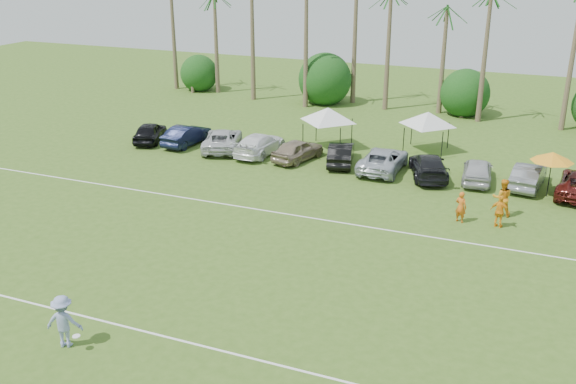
% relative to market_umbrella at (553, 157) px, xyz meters
% --- Properties ---
extents(ground, '(120.00, 120.00, 0.00)m').
position_rel_market_umbrella_xyz_m(ground, '(-12.94, -21.82, -2.31)').
color(ground, '#3C5C1B').
rests_on(ground, ground).
extents(field_lines, '(80.00, 12.10, 0.01)m').
position_rel_market_umbrella_xyz_m(field_lines, '(-12.94, -13.82, -2.30)').
color(field_lines, white).
rests_on(field_lines, ground).
extents(palm_tree_0, '(2.40, 2.40, 8.90)m').
position_rel_market_umbrella_xyz_m(palm_tree_0, '(-34.94, 16.18, 5.17)').
color(palm_tree_0, brown).
rests_on(palm_tree_0, ground).
extents(palm_tree_1, '(2.40, 2.40, 9.90)m').
position_rel_market_umbrella_xyz_m(palm_tree_1, '(-29.94, 16.18, 6.05)').
color(palm_tree_1, brown).
rests_on(palm_tree_1, ground).
extents(palm_tree_4, '(2.40, 2.40, 8.90)m').
position_rel_market_umbrella_xyz_m(palm_tree_4, '(-16.94, 16.18, 5.17)').
color(palm_tree_4, brown).
rests_on(palm_tree_4, ground).
extents(palm_tree_5, '(2.40, 2.40, 9.90)m').
position_rel_market_umbrella_xyz_m(palm_tree_5, '(-12.94, 16.18, 6.05)').
color(palm_tree_5, brown).
rests_on(palm_tree_5, ground).
extents(palm_tree_8, '(2.40, 2.40, 8.90)m').
position_rel_market_umbrella_xyz_m(palm_tree_8, '(0.06, 16.18, 5.17)').
color(palm_tree_8, brown).
rests_on(palm_tree_8, ground).
extents(bush_tree_0, '(4.00, 4.00, 4.00)m').
position_rel_market_umbrella_xyz_m(bush_tree_0, '(-31.94, 17.18, -0.51)').
color(bush_tree_0, brown).
rests_on(bush_tree_0, ground).
extents(bush_tree_1, '(4.00, 4.00, 4.00)m').
position_rel_market_umbrella_xyz_m(bush_tree_1, '(-18.94, 17.18, -0.51)').
color(bush_tree_1, brown).
rests_on(bush_tree_1, ground).
extents(bush_tree_2, '(4.00, 4.00, 4.00)m').
position_rel_market_umbrella_xyz_m(bush_tree_2, '(-6.94, 17.18, -0.51)').
color(bush_tree_2, brown).
rests_on(bush_tree_2, ground).
extents(sideline_player_a, '(0.69, 0.57, 1.62)m').
position_rel_market_umbrella_xyz_m(sideline_player_a, '(-3.97, -5.44, -1.50)').
color(sideline_player_a, orange).
rests_on(sideline_player_a, ground).
extents(sideline_player_b, '(1.12, 0.96, 2.01)m').
position_rel_market_umbrella_xyz_m(sideline_player_b, '(-2.15, -3.87, -1.30)').
color(sideline_player_b, orange).
rests_on(sideline_player_b, ground).
extents(sideline_player_c, '(1.05, 0.65, 1.66)m').
position_rel_market_umbrella_xyz_m(sideline_player_c, '(-2.10, -5.38, -1.47)').
color(sideline_player_c, orange).
rests_on(sideline_player_c, ground).
extents(canopy_tent_left, '(4.08, 4.08, 3.31)m').
position_rel_market_umbrella_xyz_m(canopy_tent_left, '(-14.27, 4.09, 0.53)').
color(canopy_tent_left, black).
rests_on(canopy_tent_left, ground).
extents(canopy_tent_right, '(3.93, 3.93, 3.18)m').
position_rel_market_umbrella_xyz_m(canopy_tent_right, '(-7.88, 5.88, 0.42)').
color(canopy_tent_right, black).
rests_on(canopy_tent_right, ground).
extents(market_umbrella, '(2.31, 2.31, 2.57)m').
position_rel_market_umbrella_xyz_m(market_umbrella, '(0.00, 0.00, 0.00)').
color(market_umbrella, black).
rests_on(market_umbrella, ground).
extents(frisbee_player, '(1.41, 1.06, 1.94)m').
position_rel_market_umbrella_xyz_m(frisbee_player, '(-15.03, -21.57, -1.34)').
color(frisbee_player, '#8693BF').
rests_on(frisbee_player, ground).
extents(parked_car_0, '(2.87, 4.44, 1.41)m').
position_rel_market_umbrella_xyz_m(parked_car_0, '(-26.44, 0.78, -1.60)').
color(parked_car_0, black).
rests_on(parked_car_0, ground).
extents(parked_car_1, '(1.78, 4.36, 1.41)m').
position_rel_market_umbrella_xyz_m(parked_car_1, '(-23.63, 1.08, -1.60)').
color(parked_car_1, black).
rests_on(parked_car_1, ground).
extents(parked_car_2, '(3.94, 5.55, 1.41)m').
position_rel_market_umbrella_xyz_m(parked_car_2, '(-20.81, 1.06, -1.60)').
color(parked_car_2, silver).
rests_on(parked_car_2, ground).
extents(parked_car_3, '(2.22, 4.94, 1.41)m').
position_rel_market_umbrella_xyz_m(parked_car_3, '(-18.00, 1.01, -1.60)').
color(parked_car_3, white).
rests_on(parked_car_3, ground).
extents(parked_car_4, '(2.65, 4.41, 1.41)m').
position_rel_market_umbrella_xyz_m(parked_car_4, '(-15.18, 0.76, -1.60)').
color(parked_car_4, gray).
rests_on(parked_car_4, ground).
extents(parked_car_5, '(2.45, 4.50, 1.41)m').
position_rel_market_umbrella_xyz_m(parked_car_5, '(-12.36, 1.13, -1.60)').
color(parked_car_5, black).
rests_on(parked_car_5, ground).
extents(parked_car_6, '(2.38, 5.08, 1.41)m').
position_rel_market_umbrella_xyz_m(parked_car_6, '(-9.55, 0.86, -1.60)').
color(parked_car_6, '#AEB4BD').
rests_on(parked_car_6, ground).
extents(parked_car_7, '(3.36, 5.21, 1.41)m').
position_rel_market_umbrella_xyz_m(parked_car_7, '(-6.73, 0.71, -1.60)').
color(parked_car_7, black).
rests_on(parked_car_7, ground).
extents(parked_car_8, '(2.00, 4.25, 1.41)m').
position_rel_market_umbrella_xyz_m(parked_car_8, '(-3.92, 1.00, -1.60)').
color(parked_car_8, '#B7B7B9').
rests_on(parked_car_8, ground).
extents(parked_car_9, '(1.99, 4.41, 1.41)m').
position_rel_market_umbrella_xyz_m(parked_car_9, '(-1.10, 1.12, -1.60)').
color(parked_car_9, slate).
rests_on(parked_car_9, ground).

